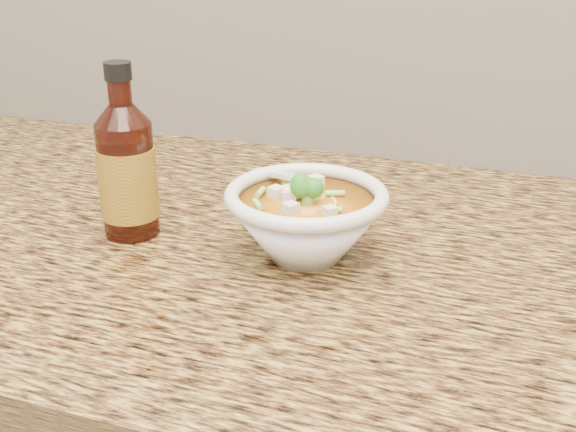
% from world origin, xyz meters
% --- Properties ---
extents(counter_slab, '(4.00, 0.68, 0.04)m').
position_xyz_m(counter_slab, '(0.00, 1.68, 0.88)').
color(counter_slab, '#A88C3D').
rests_on(counter_slab, cabinet).
extents(soup_bowl, '(0.17, 0.17, 0.09)m').
position_xyz_m(soup_bowl, '(-0.11, 1.64, 0.94)').
color(soup_bowl, white).
rests_on(soup_bowl, counter_slab).
extents(hot_sauce_bottle, '(0.08, 0.08, 0.19)m').
position_xyz_m(hot_sauce_bottle, '(-0.31, 1.63, 0.97)').
color(hot_sauce_bottle, '#3C1008').
rests_on(hot_sauce_bottle, counter_slab).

